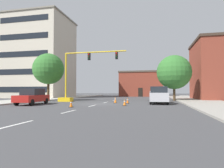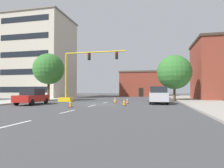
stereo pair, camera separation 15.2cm
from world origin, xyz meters
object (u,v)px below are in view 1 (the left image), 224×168
(traffic_signal_gantry, at_px, (74,85))
(traffic_cone_roadside_c, at_px, (71,104))
(sedan_red_near_left, at_px, (32,96))
(tree_left_near, at_px, (49,69))
(traffic_cone_roadside_b, at_px, (115,100))
(pickup_truck_silver, at_px, (158,95))
(traffic_cone_roadside_a, at_px, (125,102))
(traffic_cone_roadside_d, at_px, (127,101))
(tree_right_mid, at_px, (174,72))

(traffic_signal_gantry, bearing_deg, traffic_cone_roadside_c, -67.99)
(sedan_red_near_left, bearing_deg, traffic_signal_gantry, 70.71)
(tree_left_near, relative_size, traffic_cone_roadside_b, 9.03)
(pickup_truck_silver, distance_m, sedan_red_near_left, 14.28)
(traffic_cone_roadside_a, bearing_deg, traffic_cone_roadside_d, 92.75)
(traffic_cone_roadside_c, relative_size, traffic_cone_roadside_d, 1.01)
(pickup_truck_silver, relative_size, traffic_cone_roadside_c, 7.93)
(traffic_cone_roadside_c, bearing_deg, traffic_signal_gantry, 112.01)
(traffic_cone_roadside_c, xyz_separation_m, traffic_cone_roadside_d, (4.36, 6.29, -0.00))
(traffic_cone_roadside_a, xyz_separation_m, traffic_cone_roadside_b, (-1.72, 3.79, 0.05))
(tree_right_mid, relative_size, sedan_red_near_left, 1.48)
(traffic_cone_roadside_d, bearing_deg, traffic_signal_gantry, 164.80)
(tree_left_near, height_order, traffic_cone_roadside_b, tree_left_near)
(traffic_signal_gantry, relative_size, traffic_cone_roadside_c, 13.82)
(traffic_cone_roadside_a, bearing_deg, tree_right_mid, 61.54)
(tree_right_mid, distance_m, traffic_cone_roadside_a, 12.98)
(sedan_red_near_left, bearing_deg, traffic_cone_roadside_d, 22.30)
(tree_right_mid, height_order, tree_left_near, tree_left_near)
(sedan_red_near_left, distance_m, traffic_cone_roadside_a, 10.11)
(traffic_cone_roadside_b, height_order, traffic_cone_roadside_d, traffic_cone_roadside_b)
(traffic_cone_roadside_b, relative_size, traffic_cone_roadside_d, 1.16)
(traffic_cone_roadside_b, bearing_deg, sedan_red_near_left, -151.68)
(traffic_cone_roadside_b, bearing_deg, pickup_truck_silver, 1.50)
(tree_left_near, relative_size, traffic_cone_roadside_d, 10.52)
(tree_left_near, xyz_separation_m, pickup_truck_silver, (15.95, -2.67, -3.79))
(traffic_cone_roadside_a, height_order, traffic_cone_roadside_c, traffic_cone_roadside_c)
(traffic_signal_gantry, distance_m, pickup_truck_silver, 11.52)
(tree_left_near, distance_m, pickup_truck_silver, 16.61)
(tree_right_mid, bearing_deg, traffic_cone_roadside_c, -127.03)
(traffic_cone_roadside_b, distance_m, traffic_cone_roadside_d, 1.62)
(traffic_signal_gantry, bearing_deg, tree_left_near, 166.12)
(traffic_cone_roadside_b, height_order, traffic_cone_roadside_c, traffic_cone_roadside_b)
(tree_left_near, relative_size, pickup_truck_silver, 1.31)
(pickup_truck_silver, relative_size, traffic_cone_roadside_d, 8.04)
(pickup_truck_silver, distance_m, traffic_cone_roadside_b, 5.20)
(traffic_signal_gantry, distance_m, sedan_red_near_left, 6.68)
(traffic_cone_roadside_a, relative_size, traffic_cone_roadside_b, 0.87)
(traffic_cone_roadside_b, bearing_deg, traffic_cone_roadside_a, -65.54)
(tree_left_near, distance_m, traffic_cone_roadside_c, 13.21)
(sedan_red_near_left, xyz_separation_m, traffic_cone_roadside_b, (8.35, 4.50, -0.50))
(tree_right_mid, bearing_deg, traffic_cone_roadside_b, -137.10)
(tree_left_near, distance_m, sedan_red_near_left, 8.62)
(tree_left_near, xyz_separation_m, traffic_cone_roadside_b, (10.79, -2.81, -4.38))
(pickup_truck_silver, relative_size, traffic_cone_roadside_a, 7.98)
(tree_right_mid, xyz_separation_m, traffic_cone_roadside_c, (-10.41, -13.80, -3.96))
(tree_right_mid, distance_m, sedan_red_near_left, 20.01)
(tree_left_near, height_order, pickup_truck_silver, tree_left_near)
(tree_right_mid, xyz_separation_m, traffic_cone_roadside_b, (-7.61, -7.08, -3.91))
(traffic_signal_gantry, xyz_separation_m, traffic_cone_roadside_d, (7.75, -2.11, -1.94))
(traffic_signal_gantry, distance_m, traffic_cone_roadside_c, 9.26)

